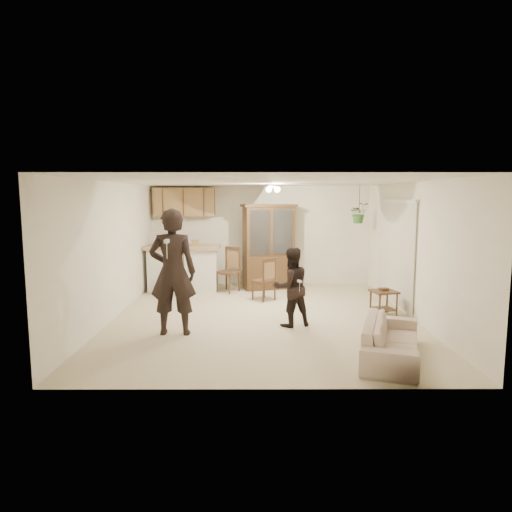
{
  "coord_description": "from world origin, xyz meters",
  "views": [
    {
      "loc": [
        -0.16,
        -8.33,
        2.24
      ],
      "look_at": [
        -0.13,
        0.4,
        1.09
      ],
      "focal_mm": 32.0,
      "sensor_mm": 36.0,
      "label": 1
    }
  ],
  "objects_px": {
    "side_table": "(384,303)",
    "chair_hutch_right": "(264,288)",
    "sofa": "(391,333)",
    "child": "(291,288)",
    "chair_hutch_left": "(228,279)",
    "adult": "(173,280)",
    "chair_bar": "(173,282)",
    "china_hutch": "(269,247)"
  },
  "relations": [
    {
      "from": "chair_hutch_left",
      "to": "chair_bar",
      "type": "bearing_deg",
      "value": -133.33
    },
    {
      "from": "adult",
      "to": "china_hutch",
      "type": "bearing_deg",
      "value": -115.01
    },
    {
      "from": "side_table",
      "to": "child",
      "type": "bearing_deg",
      "value": -159.47
    },
    {
      "from": "adult",
      "to": "chair_hutch_right",
      "type": "relative_size",
      "value": 1.92
    },
    {
      "from": "chair_bar",
      "to": "chair_hutch_left",
      "type": "distance_m",
      "value": 1.28
    },
    {
      "from": "sofa",
      "to": "chair_hutch_left",
      "type": "bearing_deg",
      "value": 47.63
    },
    {
      "from": "child",
      "to": "chair_hutch_left",
      "type": "distance_m",
      "value": 3.16
    },
    {
      "from": "sofa",
      "to": "china_hutch",
      "type": "bearing_deg",
      "value": 35.93
    },
    {
      "from": "chair_bar",
      "to": "china_hutch",
      "type": "bearing_deg",
      "value": 35.99
    },
    {
      "from": "adult",
      "to": "chair_hutch_right",
      "type": "xyz_separation_m",
      "value": [
        1.52,
        2.49,
        -0.64
      ]
    },
    {
      "from": "china_hutch",
      "to": "chair_bar",
      "type": "distance_m",
      "value": 2.43
    },
    {
      "from": "chair_bar",
      "to": "chair_hutch_right",
      "type": "distance_m",
      "value": 2.16
    },
    {
      "from": "chair_hutch_left",
      "to": "chair_hutch_right",
      "type": "bearing_deg",
      "value": -11.73
    },
    {
      "from": "chair_bar",
      "to": "chair_hutch_left",
      "type": "xyz_separation_m",
      "value": [
        1.25,
        0.28,
        0.01
      ]
    },
    {
      "from": "side_table",
      "to": "chair_bar",
      "type": "relative_size",
      "value": 0.54
    },
    {
      "from": "china_hutch",
      "to": "chair_hutch_right",
      "type": "distance_m",
      "value": 1.45
    },
    {
      "from": "sofa",
      "to": "china_hutch",
      "type": "xyz_separation_m",
      "value": [
        -1.55,
        4.85,
        0.65
      ]
    },
    {
      "from": "sofa",
      "to": "chair_bar",
      "type": "distance_m",
      "value": 5.64
    },
    {
      "from": "china_hutch",
      "to": "chair_hutch_right",
      "type": "height_order",
      "value": "china_hutch"
    },
    {
      "from": "china_hutch",
      "to": "side_table",
      "type": "distance_m",
      "value": 3.4
    },
    {
      "from": "sofa",
      "to": "china_hutch",
      "type": "relative_size",
      "value": 0.91
    },
    {
      "from": "adult",
      "to": "child",
      "type": "bearing_deg",
      "value": -167.31
    },
    {
      "from": "child",
      "to": "chair_hutch_right",
      "type": "distance_m",
      "value": 2.1
    },
    {
      "from": "chair_hutch_right",
      "to": "chair_hutch_left",
      "type": "bearing_deg",
      "value": -87.08
    },
    {
      "from": "adult",
      "to": "china_hutch",
      "type": "distance_m",
      "value": 4.07
    },
    {
      "from": "sofa",
      "to": "side_table",
      "type": "xyz_separation_m",
      "value": [
        0.54,
        2.28,
        -0.12
      ]
    },
    {
      "from": "side_table",
      "to": "chair_hutch_left",
      "type": "xyz_separation_m",
      "value": [
        -3.06,
        2.19,
        0.05
      ]
    },
    {
      "from": "sofa",
      "to": "child",
      "type": "relative_size",
      "value": 1.39
    },
    {
      "from": "side_table",
      "to": "chair_hutch_right",
      "type": "bearing_deg",
      "value": 148.98
    },
    {
      "from": "child",
      "to": "chair_bar",
      "type": "distance_m",
      "value": 3.63
    },
    {
      "from": "china_hutch",
      "to": "chair_hutch_left",
      "type": "height_order",
      "value": "china_hutch"
    },
    {
      "from": "china_hutch",
      "to": "chair_hutch_right",
      "type": "xyz_separation_m",
      "value": [
        -0.14,
        -1.23,
        -0.75
      ]
    },
    {
      "from": "chair_hutch_right",
      "to": "sofa",
      "type": "bearing_deg",
      "value": 73.79
    },
    {
      "from": "chair_hutch_left",
      "to": "sofa",
      "type": "bearing_deg",
      "value": -26.51
    },
    {
      "from": "side_table",
      "to": "chair_hutch_right",
      "type": "distance_m",
      "value": 2.61
    },
    {
      "from": "china_hutch",
      "to": "chair_hutch_left",
      "type": "xyz_separation_m",
      "value": [
        -0.97,
        -0.38,
        -0.72
      ]
    },
    {
      "from": "child",
      "to": "chair_bar",
      "type": "relative_size",
      "value": 1.35
    },
    {
      "from": "china_hutch",
      "to": "side_table",
      "type": "bearing_deg",
      "value": -66.94
    },
    {
      "from": "side_table",
      "to": "chair_hutch_right",
      "type": "relative_size",
      "value": 0.57
    },
    {
      "from": "chair_hutch_left",
      "to": "chair_hutch_right",
      "type": "xyz_separation_m",
      "value": [
        0.83,
        -0.85,
        -0.03
      ]
    },
    {
      "from": "chair_hutch_left",
      "to": "chair_hutch_right",
      "type": "distance_m",
      "value": 1.19
    },
    {
      "from": "chair_hutch_right",
      "to": "child",
      "type": "bearing_deg",
      "value": 60.7
    }
  ]
}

